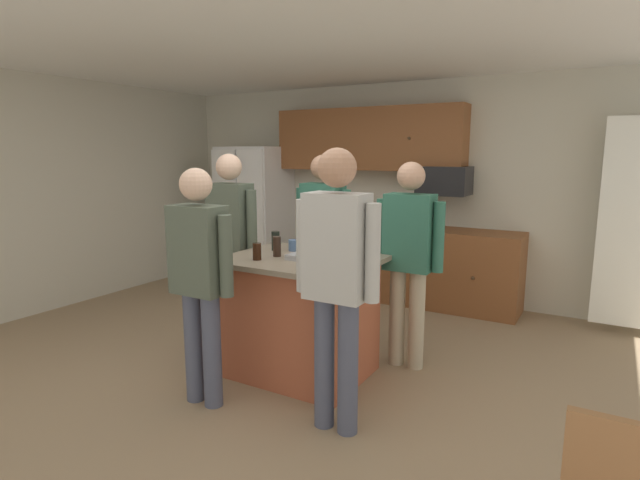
{
  "coord_description": "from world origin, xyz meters",
  "views": [
    {
      "loc": [
        2.23,
        -3.11,
        1.77
      ],
      "look_at": [
        0.18,
        0.42,
        1.05
      ],
      "focal_mm": 28.09,
      "sensor_mm": 36.0,
      "label": 1
    }
  ],
  "objects_px": {
    "person_host_foreground": "(323,234)",
    "person_guest_right": "(409,251)",
    "microwave_over_range": "(444,181)",
    "serving_tray": "(319,257)",
    "kitchen_island": "(301,315)",
    "refrigerator": "(255,214)",
    "glass_short_whisky": "(257,252)",
    "person_guest_left": "(231,236)",
    "mug_ceramic_white": "(293,245)",
    "glass_stout_tall": "(276,241)",
    "person_elder_center": "(336,271)",
    "person_guest_by_door": "(200,272)",
    "tumbler_amber": "(277,246)"
  },
  "relations": [
    {
      "from": "refrigerator",
      "to": "glass_stout_tall",
      "type": "distance_m",
      "value": 2.81
    },
    {
      "from": "kitchen_island",
      "to": "glass_stout_tall",
      "type": "height_order",
      "value": "glass_stout_tall"
    },
    {
      "from": "refrigerator",
      "to": "person_guest_right",
      "type": "height_order",
      "value": "refrigerator"
    },
    {
      "from": "mug_ceramic_white",
      "to": "serving_tray",
      "type": "relative_size",
      "value": 0.27
    },
    {
      "from": "glass_stout_tall",
      "to": "tumbler_amber",
      "type": "relative_size",
      "value": 1.01
    },
    {
      "from": "kitchen_island",
      "to": "tumbler_amber",
      "type": "height_order",
      "value": "tumbler_amber"
    },
    {
      "from": "microwave_over_range",
      "to": "glass_stout_tall",
      "type": "height_order",
      "value": "microwave_over_range"
    },
    {
      "from": "kitchen_island",
      "to": "glass_short_whisky",
      "type": "xyz_separation_m",
      "value": [
        -0.25,
        -0.24,
        0.54
      ]
    },
    {
      "from": "serving_tray",
      "to": "glass_stout_tall",
      "type": "bearing_deg",
      "value": 164.82
    },
    {
      "from": "person_guest_left",
      "to": "glass_short_whisky",
      "type": "xyz_separation_m",
      "value": [
        0.65,
        -0.47,
        -0.0
      ]
    },
    {
      "from": "microwave_over_range",
      "to": "person_guest_left",
      "type": "xyz_separation_m",
      "value": [
        -1.31,
        -2.15,
        -0.43
      ]
    },
    {
      "from": "kitchen_island",
      "to": "glass_short_whisky",
      "type": "relative_size",
      "value": 8.91
    },
    {
      "from": "person_host_foreground",
      "to": "tumbler_amber",
      "type": "height_order",
      "value": "person_host_foreground"
    },
    {
      "from": "kitchen_island",
      "to": "person_guest_right",
      "type": "distance_m",
      "value": 1.01
    },
    {
      "from": "microwave_over_range",
      "to": "person_elder_center",
      "type": "bearing_deg",
      "value": -85.78
    },
    {
      "from": "refrigerator",
      "to": "glass_stout_tall",
      "type": "relative_size",
      "value": 11.46
    },
    {
      "from": "kitchen_island",
      "to": "microwave_over_range",
      "type": "bearing_deg",
      "value": 80.05
    },
    {
      "from": "refrigerator",
      "to": "tumbler_amber",
      "type": "bearing_deg",
      "value": -49.22
    },
    {
      "from": "person_elder_center",
      "to": "microwave_over_range",
      "type": "bearing_deg",
      "value": -42.65
    },
    {
      "from": "person_host_foreground",
      "to": "person_elder_center",
      "type": "height_order",
      "value": "person_elder_center"
    },
    {
      "from": "kitchen_island",
      "to": "person_host_foreground",
      "type": "xyz_separation_m",
      "value": [
        -0.25,
        0.79,
        0.53
      ]
    },
    {
      "from": "kitchen_island",
      "to": "person_elder_center",
      "type": "distance_m",
      "value": 1.04
    },
    {
      "from": "glass_stout_tall",
      "to": "mug_ceramic_white",
      "type": "distance_m",
      "value": 0.16
    },
    {
      "from": "kitchen_island",
      "to": "refrigerator",
      "type": "bearing_deg",
      "value": 134.01
    },
    {
      "from": "refrigerator",
      "to": "tumbler_amber",
      "type": "height_order",
      "value": "refrigerator"
    },
    {
      "from": "glass_stout_tall",
      "to": "microwave_over_range",
      "type": "bearing_deg",
      "value": 71.23
    },
    {
      "from": "serving_tray",
      "to": "person_guest_right",
      "type": "bearing_deg",
      "value": 46.66
    },
    {
      "from": "microwave_over_range",
      "to": "kitchen_island",
      "type": "relative_size",
      "value": 0.48
    },
    {
      "from": "person_host_foreground",
      "to": "person_guest_left",
      "type": "relative_size",
      "value": 0.99
    },
    {
      "from": "person_guest_left",
      "to": "glass_short_whisky",
      "type": "relative_size",
      "value": 13.47
    },
    {
      "from": "person_elder_center",
      "to": "person_guest_by_door",
      "type": "height_order",
      "value": "person_elder_center"
    },
    {
      "from": "refrigerator",
      "to": "glass_short_whisky",
      "type": "xyz_separation_m",
      "value": [
        1.94,
        -2.5,
        0.1
      ]
    },
    {
      "from": "refrigerator",
      "to": "mug_ceramic_white",
      "type": "height_order",
      "value": "refrigerator"
    },
    {
      "from": "kitchen_island",
      "to": "glass_stout_tall",
      "type": "xyz_separation_m",
      "value": [
        -0.34,
        0.15,
        0.55
      ]
    },
    {
      "from": "glass_stout_tall",
      "to": "tumbler_amber",
      "type": "bearing_deg",
      "value": -52.43
    },
    {
      "from": "person_guest_left",
      "to": "person_guest_by_door",
      "type": "height_order",
      "value": "person_guest_left"
    },
    {
      "from": "person_guest_left",
      "to": "mug_ceramic_white",
      "type": "distance_m",
      "value": 0.69
    },
    {
      "from": "serving_tray",
      "to": "person_host_foreground",
      "type": "bearing_deg",
      "value": 118.02
    },
    {
      "from": "person_guest_right",
      "to": "person_guest_left",
      "type": "distance_m",
      "value": 1.61
    },
    {
      "from": "microwave_over_range",
      "to": "serving_tray",
      "type": "height_order",
      "value": "microwave_over_range"
    },
    {
      "from": "glass_short_whisky",
      "to": "mug_ceramic_white",
      "type": "relative_size",
      "value": 1.09
    },
    {
      "from": "refrigerator",
      "to": "mug_ceramic_white",
      "type": "xyz_separation_m",
      "value": [
        1.98,
        -2.06,
        0.08
      ]
    },
    {
      "from": "person_host_foreground",
      "to": "person_guest_by_door",
      "type": "height_order",
      "value": "person_host_foreground"
    },
    {
      "from": "person_host_foreground",
      "to": "person_guest_right",
      "type": "bearing_deg",
      "value": 58.45
    },
    {
      "from": "person_guest_right",
      "to": "person_guest_by_door",
      "type": "relative_size",
      "value": 1.02
    },
    {
      "from": "person_host_foreground",
      "to": "glass_stout_tall",
      "type": "height_order",
      "value": "person_host_foreground"
    },
    {
      "from": "person_guest_by_door",
      "to": "tumbler_amber",
      "type": "bearing_deg",
      "value": 12.16
    },
    {
      "from": "person_host_foreground",
      "to": "person_elder_center",
      "type": "bearing_deg",
      "value": 14.99
    },
    {
      "from": "person_guest_by_door",
      "to": "microwave_over_range",
      "type": "bearing_deg",
      "value": 10.46
    },
    {
      "from": "microwave_over_range",
      "to": "glass_stout_tall",
      "type": "distance_m",
      "value": 2.39
    }
  ]
}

